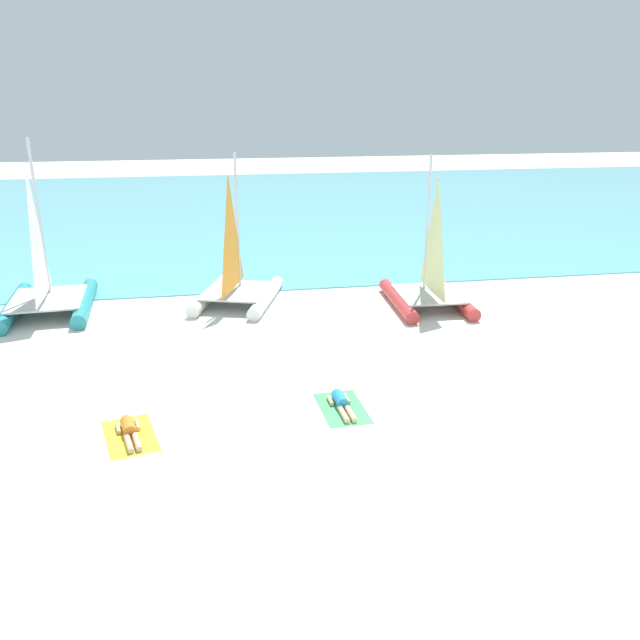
{
  "coord_description": "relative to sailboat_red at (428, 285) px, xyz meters",
  "views": [
    {
      "loc": [
        -3.15,
        -11.81,
        7.51
      ],
      "look_at": [
        0.0,
        5.8,
        1.2
      ],
      "focal_mm": 36.01,
      "sensor_mm": 36.0,
      "label": 1
    }
  ],
  "objects": [
    {
      "name": "ground_plane",
      "position": [
        -4.83,
        0.03,
        -0.82
      ],
      "size": [
        120.0,
        120.0,
        0.0
      ],
      "primitive_type": "plane",
      "color": "white"
    },
    {
      "name": "ocean_water",
      "position": [
        -4.83,
        22.92,
        -0.79
      ],
      "size": [
        120.0,
        40.0,
        0.05
      ],
      "primitive_type": "cube",
      "color": "#5BB2C1",
      "rests_on": "ground"
    },
    {
      "name": "sailboat_red",
      "position": [
        0.0,
        0.0,
        0.0
      ],
      "size": [
        2.86,
        4.32,
        5.5
      ],
      "rotation": [
        0.0,
        0.0,
        -0.04
      ],
      "color": "#CC3838",
      "rests_on": "ground"
    },
    {
      "name": "sailboat_white",
      "position": [
        -7.0,
        1.64,
        0.0
      ],
      "size": [
        3.88,
        4.86,
        5.52
      ],
      "rotation": [
        0.0,
        0.0,
        -0.32
      ],
      "color": "white",
      "rests_on": "ground"
    },
    {
      "name": "sailboat_teal",
      "position": [
        -13.77,
        1.66,
        0.09
      ],
      "size": [
        3.28,
        4.87,
        6.13
      ],
      "rotation": [
        0.0,
        0.0,
        0.06
      ],
      "color": "teal",
      "rests_on": "ground"
    },
    {
      "name": "towel_left",
      "position": [
        -10.01,
        -8.05,
        -0.81
      ],
      "size": [
        1.51,
        2.1,
        0.01
      ],
      "primitive_type": "cube",
      "rotation": [
        0.0,
        0.0,
        0.24
      ],
      "color": "yellow",
      "rests_on": "ground"
    },
    {
      "name": "sunbather_left",
      "position": [
        -10.03,
        -7.98,
        -0.69
      ],
      "size": [
        0.75,
        1.56,
        0.3
      ],
      "rotation": [
        0.0,
        0.0,
        0.24
      ],
      "color": "orange",
      "rests_on": "towel_left"
    },
    {
      "name": "towel_right",
      "position": [
        -4.86,
        -7.54,
        -0.81
      ],
      "size": [
        1.2,
        1.96,
        0.01
      ],
      "primitive_type": "cube",
      "rotation": [
        0.0,
        0.0,
        0.05
      ],
      "color": "#4CB266",
      "rests_on": "ground"
    },
    {
      "name": "sunbather_right",
      "position": [
        -4.87,
        -7.48,
        -0.69
      ],
      "size": [
        0.56,
        1.57,
        0.3
      ],
      "rotation": [
        0.0,
        0.0,
        0.05
      ],
      "color": "#268CCC",
      "rests_on": "towel_right"
    }
  ]
}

